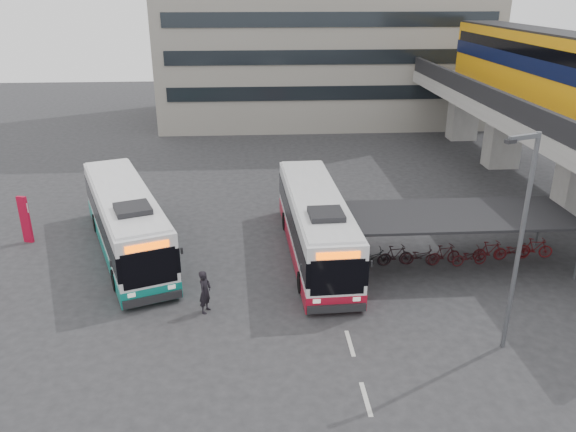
{
  "coord_description": "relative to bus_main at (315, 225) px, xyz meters",
  "views": [
    {
      "loc": [
        -0.89,
        -20.0,
        12.03
      ],
      "look_at": [
        0.73,
        4.55,
        2.0
      ],
      "focal_mm": 35.0,
      "sensor_mm": 36.0,
      "label": 1
    }
  ],
  "objects": [
    {
      "name": "bus_teal",
      "position": [
        -9.09,
        0.91,
        0.03
      ],
      "size": [
        6.34,
        11.63,
        3.4
      ],
      "rotation": [
        0.0,
        0.0,
        0.36
      ],
      "color": "white",
      "rests_on": "ground"
    },
    {
      "name": "sign_totem_north",
      "position": [
        -14.4,
        2.37,
        -0.28
      ],
      "size": [
        0.53,
        0.28,
        2.47
      ],
      "rotation": [
        0.0,
        0.0,
        -0.27
      ],
      "color": "#AC0A27",
      "rests_on": "ground"
    },
    {
      "name": "bus_main",
      "position": [
        0.0,
        0.0,
        0.0
      ],
      "size": [
        2.88,
        11.39,
        3.34
      ],
      "rotation": [
        0.0,
        0.0,
        0.04
      ],
      "color": "white",
      "rests_on": "ground"
    },
    {
      "name": "ground",
      "position": [
        -2.04,
        -4.46,
        -1.55
      ],
      "size": [
        120.0,
        120.0,
        0.0
      ],
      "primitive_type": "plane",
      "color": "#28282B",
      "rests_on": "ground"
    },
    {
      "name": "bike_shelter",
      "position": [
        6.43,
        -1.46,
        -0.25
      ],
      "size": [
        10.0,
        4.0,
        2.54
      ],
      "color": "#595B60",
      "rests_on": "ground"
    },
    {
      "name": "lamp_post",
      "position": [
        5.84,
        -8.04,
        2.96
      ],
      "size": [
        1.33,
        0.63,
        7.91
      ],
      "rotation": [
        0.0,
        0.0,
        0.36
      ],
      "color": "#595B60",
      "rests_on": "ground"
    },
    {
      "name": "road_markings",
      "position": [
        0.46,
        -7.46,
        -1.55
      ],
      "size": [
        0.15,
        7.6,
        0.01
      ],
      "color": "beige",
      "rests_on": "ground"
    },
    {
      "name": "viaduct",
      "position": [
        14.96,
        9.17,
        4.68
      ],
      "size": [
        8.0,
        32.0,
        9.68
      ],
      "color": "gray",
      "rests_on": "ground"
    },
    {
      "name": "pedestrian",
      "position": [
        -4.93,
        -4.91,
        -0.65
      ],
      "size": [
        0.66,
        0.77,
        1.8
      ],
      "primitive_type": "imported",
      "rotation": [
        0.0,
        0.0,
        1.16
      ],
      "color": "black",
      "rests_on": "ground"
    }
  ]
}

